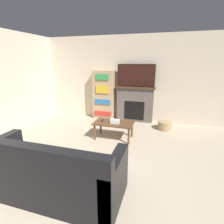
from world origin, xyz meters
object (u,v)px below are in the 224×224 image
Objects in this scene: bookshelf at (104,95)px; fireplace at (135,104)px; storage_basket at (165,125)px; couch at (49,174)px; coffee_table at (114,124)px; tv at (136,76)px.

fireplace is at bearing 1.19° from bookshelf.
couch is at bearing -117.22° from storage_basket.
coffee_table is 2.47× the size of storage_basket.
tv is at bearing -90.00° from fireplace.
storage_basket is at bearing -26.52° from tv.
couch is 1.31× the size of bookshelf.
couch is 3.54m from storage_basket.
bookshelf is at bearing 166.59° from storage_basket.
fireplace is 1.19m from storage_basket.
storage_basket is (1.62, 3.14, -0.20)m from couch.
bookshelf is (-0.42, 3.63, 0.50)m from couch.
fireplace is at bearing 152.55° from storage_basket.
fireplace reaches higher than storage_basket.
tv is 1.25m from bookshelf.
coffee_table is 1.63m from storage_basket.
bookshelf is at bearing 96.54° from couch.
fireplace is 1.55m from coffee_table.
fireplace is 0.77× the size of bookshelf.
storage_basket is (0.98, -0.49, -1.36)m from tv.
bookshelf is (-1.06, -0.00, -0.67)m from tv.
fireplace reaches higher than coffee_table.
tv reaches higher than bookshelf.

